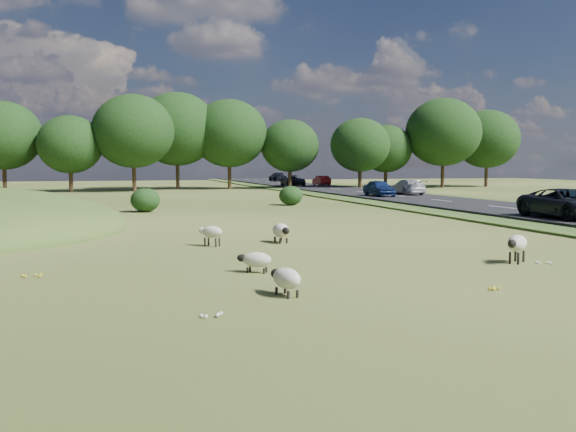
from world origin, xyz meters
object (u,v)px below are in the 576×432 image
object	(u,v)px
car_4	(567,204)
sheep_1	(256,260)
car_5	(407,187)
car_1	(321,181)
car_0	(293,180)
sheep_2	(517,243)
sheep_4	(286,278)
sheep_0	(211,232)
sheep_3	(281,230)
car_6	(576,200)
car_7	(379,188)
car_3	(277,177)

from	to	relation	value
car_4	sheep_1	bearing A→B (deg)	-150.93
car_5	car_4	bearing A→B (deg)	81.76
car_1	car_0	bearing A→B (deg)	-2.61
sheep_1	car_5	distance (m)	43.34
sheep_2	sheep_4	distance (m)	8.73
sheep_0	sheep_3	world-z (taller)	sheep_0
sheep_3	car_5	distance (m)	36.50
sheep_3	sheep_4	xyz separation A→B (m)	(-2.54, -9.84, -0.06)
sheep_2	car_6	size ratio (longest dim) A/B	0.29
car_0	sheep_3	bearing A→B (deg)	-106.63
sheep_4	car_4	xyz separation A→B (m)	(19.07, 13.90, 0.60)
car_4	car_7	world-z (taller)	car_4
car_3	car_7	bearing A→B (deg)	85.62
sheep_0	sheep_2	world-z (taller)	sheep_2
sheep_0	sheep_1	bearing A→B (deg)	139.67
car_6	car_7	size ratio (longest dim) A/B	0.97
sheep_1	sheep_4	size ratio (longest dim) A/B	0.86
sheep_1	car_1	size ratio (longest dim) A/B	0.27
sheep_4	sheep_3	bearing A→B (deg)	-29.15
sheep_4	car_1	size ratio (longest dim) A/B	0.31
car_1	car_3	distance (m)	22.50
sheep_0	car_1	size ratio (longest dim) A/B	0.26
sheep_0	sheep_3	size ratio (longest dim) A/B	0.75
sheep_1	sheep_0	bearing A→B (deg)	-54.70
sheep_4	car_5	distance (m)	46.21
sheep_2	car_0	size ratio (longest dim) A/B	0.24
sheep_0	sheep_4	bearing A→B (deg)	138.49
sheep_1	sheep_2	size ratio (longest dim) A/B	0.87
sheep_0	car_5	xyz separation A→B (m)	(23.14, 30.66, 0.41)
sheep_4	car_5	world-z (taller)	car_5
sheep_1	car_4	xyz separation A→B (m)	(19.04, 10.58, 0.65)
car_3	car_6	distance (m)	69.77
car_3	car_4	size ratio (longest dim) A/B	0.88
sheep_4	car_6	size ratio (longest dim) A/B	0.29
car_5	car_7	xyz separation A→B (m)	(-3.80, -2.26, 0.02)
car_0	car_5	world-z (taller)	car_5
sheep_4	car_0	xyz separation A→B (m)	(19.07, 65.19, 0.52)
sheep_0	sheep_4	size ratio (longest dim) A/B	0.84
car_5	car_6	size ratio (longest dim) A/B	1.18
car_0	car_5	size ratio (longest dim) A/B	1.03
sheep_0	car_4	distance (m)	19.84
sheep_2	car_5	world-z (taller)	car_5
car_3	car_4	bearing A→B (deg)	87.05
sheep_2	sheep_4	world-z (taller)	sheep_2
sheep_1	car_5	xyz separation A→B (m)	(22.84, 36.83, 0.58)
sheep_2	sheep_3	distance (m)	9.03
sheep_2	car_0	world-z (taller)	car_0
car_0	car_5	distance (m)	25.33
sheep_0	car_6	distance (m)	24.58
sheep_2	sheep_3	bearing A→B (deg)	-89.63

